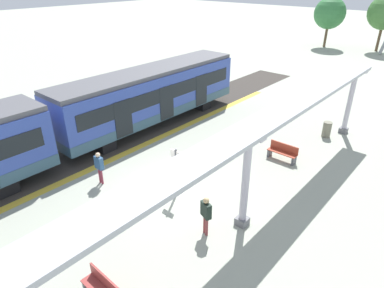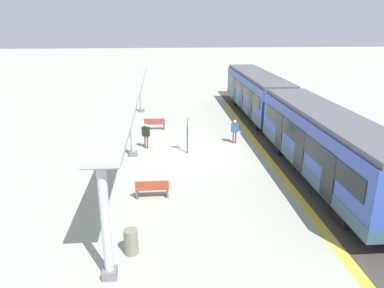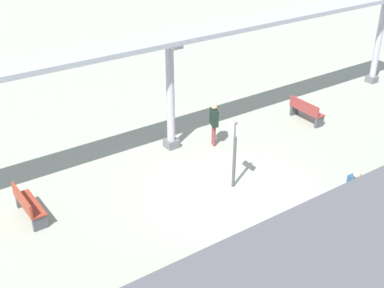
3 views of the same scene
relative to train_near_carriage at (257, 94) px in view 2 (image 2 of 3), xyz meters
name	(u,v)px [view 2 (image 2 of 3)]	position (x,y,z in m)	size (l,w,h in m)	color
ground_plane	(197,154)	(5.82, 9.09, -1.83)	(176.00, 176.00, 0.00)	#9DA291
tactile_edge_strip	(263,152)	(1.81, 9.09, -1.83)	(0.43, 28.46, 0.01)	gold
trackbed	(292,151)	(-0.01, 9.09, -1.83)	(3.20, 40.46, 0.01)	#38332D
train_near_carriage	(257,94)	(0.00, 0.00, 0.00)	(2.65, 12.87, 3.48)	#2F469F
train_far_carriage	(326,146)	(0.00, 13.45, 0.00)	(2.65, 12.87, 3.48)	#2F469F
canopy_pillar_nearest	(141,90)	(9.59, -1.89, 0.11)	(1.10, 0.44, 3.82)	slate
canopy_pillar_second	(132,124)	(9.59, 9.08, 0.11)	(1.10, 0.44, 3.82)	slate
canopy_pillar_third	(106,223)	(9.59, 19.98, 0.11)	(1.10, 0.44, 3.82)	slate
canopy_beam	(130,90)	(9.59, 9.04, 2.07)	(1.20, 22.66, 0.16)	#A8AAB2
bench_near_end	(155,124)	(8.41, 3.67, -1.39)	(1.51, 0.47, 0.86)	#943532
bench_mid_platform	(152,189)	(8.38, 14.60, -1.39)	(1.51, 0.46, 0.86)	#9E3724
trash_bin	(131,242)	(9.01, 18.75, -1.38)	(0.48, 0.48, 0.91)	slate
platform_info_sign	(187,132)	(6.38, 8.89, -0.50)	(0.56, 0.10, 2.20)	#4C4C51
passenger_waiting_near_edge	(235,129)	(3.22, 7.26, -0.85)	(0.45, 0.21, 1.56)	maroon
passenger_by_the_benches	(146,133)	(8.88, 7.77, -0.83)	(0.51, 0.36, 1.60)	brown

